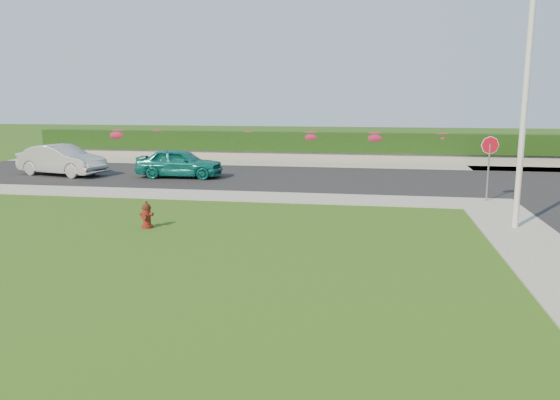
% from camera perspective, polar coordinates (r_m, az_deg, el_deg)
% --- Properties ---
extents(ground, '(120.00, 120.00, 0.00)m').
position_cam_1_polar(ground, '(11.45, -6.01, -7.87)').
color(ground, black).
rests_on(ground, ground).
extents(street_far, '(26.00, 8.00, 0.04)m').
position_cam_1_polar(street_far, '(25.96, -8.36, 2.54)').
color(street_far, black).
rests_on(street_far, ground).
extents(sidewalk_far, '(24.00, 2.00, 0.04)m').
position_cam_1_polar(sidewalk_far, '(21.72, -14.93, 0.72)').
color(sidewalk_far, gray).
rests_on(sidewalk_far, ground).
extents(curb_corner, '(2.00, 2.00, 0.04)m').
position_cam_1_polar(curb_corner, '(20.18, 20.97, -0.37)').
color(curb_corner, gray).
rests_on(curb_corner, ground).
extents(sidewalk_beyond, '(34.00, 2.00, 0.04)m').
position_cam_1_polar(sidewalk_beyond, '(29.93, 1.94, 3.70)').
color(sidewalk_beyond, gray).
rests_on(sidewalk_beyond, ground).
extents(retaining_wall, '(34.00, 0.40, 0.60)m').
position_cam_1_polar(retaining_wall, '(31.38, 2.31, 4.54)').
color(retaining_wall, gray).
rests_on(retaining_wall, ground).
extents(hedge, '(32.00, 0.90, 1.10)m').
position_cam_1_polar(hedge, '(31.40, 2.35, 6.10)').
color(hedge, black).
rests_on(hedge, retaining_wall).
extents(fire_hydrant, '(0.39, 0.37, 0.76)m').
position_cam_1_polar(fire_hydrant, '(15.83, -13.77, -1.57)').
color(fire_hydrant, '#4E120C').
rests_on(fire_hydrant, ground).
extents(sedan_teal, '(3.96, 1.72, 1.33)m').
position_cam_1_polar(sedan_teal, '(25.36, -10.44, 3.84)').
color(sedan_teal, '#0D6660').
rests_on(sedan_teal, street_far).
extents(sedan_silver, '(4.55, 2.48, 1.42)m').
position_cam_1_polar(sedan_silver, '(27.64, -21.85, 3.90)').
color(sedan_silver, '#A9ACB0').
rests_on(sedan_silver, street_far).
extents(utility_pole, '(0.16, 0.16, 6.30)m').
position_cam_1_polar(utility_pole, '(16.32, 24.13, 8.05)').
color(utility_pole, silver).
rests_on(utility_pole, ground).
extents(stop_sign, '(0.63, 0.13, 2.32)m').
position_cam_1_polar(stop_sign, '(20.40, 21.04, 4.52)').
color(stop_sign, slate).
rests_on(stop_sign, ground).
extents(flower_clump_a, '(1.39, 0.90, 0.70)m').
position_cam_1_polar(flower_clump_a, '(34.51, -16.48, 6.54)').
color(flower_clump_a, '#A61C3F').
rests_on(flower_clump_a, hedge).
extents(flower_clump_b, '(1.08, 0.69, 0.54)m').
position_cam_1_polar(flower_clump_b, '(33.50, -12.66, 6.71)').
color(flower_clump_b, '#A61C3F').
rests_on(flower_clump_b, hedge).
extents(flower_clump_c, '(1.07, 0.69, 0.53)m').
position_cam_1_polar(flower_clump_c, '(31.82, -3.31, 6.76)').
color(flower_clump_c, '#A61C3F').
rests_on(flower_clump_c, hedge).
extents(flower_clump_d, '(1.29, 0.83, 0.64)m').
position_cam_1_polar(flower_clump_d, '(31.21, 3.29, 6.60)').
color(flower_clump_d, '#A61C3F').
rests_on(flower_clump_d, hedge).
extents(flower_clump_e, '(1.35, 0.87, 0.67)m').
position_cam_1_polar(flower_clump_e, '(31.02, 9.88, 6.42)').
color(flower_clump_e, '#A61C3F').
rests_on(flower_clump_e, hedge).
extents(flower_clump_f, '(1.12, 0.72, 0.56)m').
position_cam_1_polar(flower_clump_f, '(31.24, 16.56, 6.25)').
color(flower_clump_f, '#A61C3F').
rests_on(flower_clump_f, hedge).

